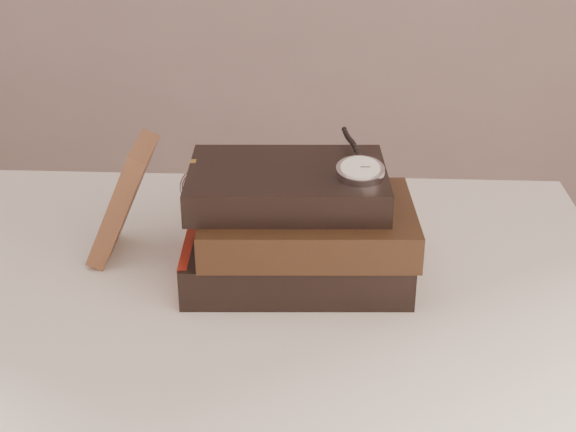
{
  "coord_description": "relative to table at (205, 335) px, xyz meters",
  "views": [
    {
      "loc": [
        0.15,
        -0.5,
        1.24
      ],
      "look_at": [
        0.1,
        0.35,
        0.82
      ],
      "focal_mm": 50.66,
      "sensor_mm": 36.0,
      "label": 1
    }
  ],
  "objects": [
    {
      "name": "table",
      "position": [
        0.0,
        0.0,
        0.0
      ],
      "size": [
        1.0,
        0.6,
        0.75
      ],
      "color": "silver",
      "rests_on": "ground"
    },
    {
      "name": "book_stack",
      "position": [
        0.12,
        0.0,
        0.15
      ],
      "size": [
        0.27,
        0.19,
        0.13
      ],
      "color": "black",
      "rests_on": "table"
    },
    {
      "name": "journal",
      "position": [
        -0.1,
        0.04,
        0.17
      ],
      "size": [
        0.09,
        0.1,
        0.15
      ],
      "primitive_type": "cube",
      "rotation": [
        0.0,
        0.42,
        0.03
      ],
      "color": "#46291B",
      "rests_on": "table"
    },
    {
      "name": "pocket_watch",
      "position": [
        0.18,
        -0.0,
        0.23
      ],
      "size": [
        0.06,
        0.16,
        0.02
      ],
      "color": "silver",
      "rests_on": "book_stack"
    },
    {
      "name": "eyeglasses",
      "position": [
        0.02,
        0.09,
        0.17
      ],
      "size": [
        0.11,
        0.13,
        0.05
      ],
      "color": "silver",
      "rests_on": "book_stack"
    }
  ]
}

